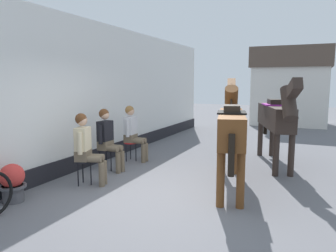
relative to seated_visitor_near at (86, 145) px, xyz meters
name	(u,v)px	position (x,y,z in m)	size (l,w,h in m)	color
ground_plane	(210,158)	(1.54, 3.08, -0.78)	(40.00, 40.00, 0.00)	slate
pub_facade_wall	(93,100)	(-1.01, 1.58, 0.76)	(0.34, 14.00, 3.40)	white
distant_cottage	(290,86)	(2.94, 11.14, 1.02)	(3.40, 2.60, 3.50)	silver
seated_visitor_near	(86,145)	(0.00, 0.00, 0.00)	(0.61, 0.48, 1.39)	black
seated_visitor_middle	(108,137)	(-0.20, 1.00, 0.00)	(0.61, 0.49, 1.39)	black
seated_visitor_far	(133,130)	(-0.15, 2.02, 0.00)	(0.61, 0.49, 1.39)	red
saddled_horse_near	(231,126)	(2.54, 1.05, 0.38)	(0.98, 2.95, 2.06)	brown
saddled_horse_far	(276,117)	(3.16, 2.95, 0.38)	(1.17, 2.90, 2.06)	#2D231E
flower_planter_near	(12,182)	(-0.56, -1.23, -0.44)	(0.43, 0.43, 0.64)	#4C4C51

